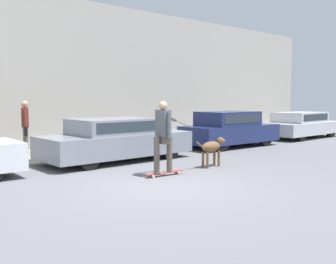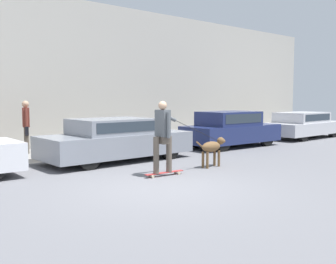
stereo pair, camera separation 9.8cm
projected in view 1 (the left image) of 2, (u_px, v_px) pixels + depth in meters
name	position (u px, v px, depth m)	size (l,w,h in m)	color
ground_plane	(164.00, 187.00, 8.22)	(36.00, 36.00, 0.00)	slate
back_wall	(28.00, 73.00, 13.44)	(32.00, 0.30, 5.46)	#ADA89E
sidewalk_curb	(46.00, 154.00, 12.67)	(30.00, 2.31, 0.13)	gray
parked_car_1	(115.00, 140.00, 11.63)	(4.52, 1.87, 1.26)	black
parked_car_2	(230.00, 129.00, 14.98)	(4.00, 1.78, 1.35)	black
parked_car_3	(301.00, 125.00, 18.27)	(4.41, 1.85, 1.20)	black
dog	(212.00, 147.00, 10.62)	(1.13, 0.31, 0.79)	brown
skateboarder	(164.00, 134.00, 9.33)	(2.65, 0.57, 1.79)	beige
pedestrian_with_bag	(25.00, 124.00, 12.24)	(0.31, 0.65, 1.65)	brown
fire_hydrant	(167.00, 140.00, 14.15)	(0.18, 0.18, 0.67)	#4C5156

